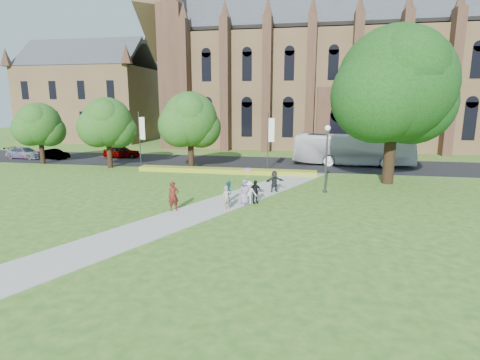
% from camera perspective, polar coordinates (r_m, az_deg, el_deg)
% --- Properties ---
extents(ground, '(160.00, 160.00, 0.00)m').
position_cam_1_polar(ground, '(24.62, -4.43, -4.63)').
color(ground, '#2E5C1B').
rests_on(ground, ground).
extents(road, '(160.00, 10.00, 0.02)m').
position_cam_1_polar(road, '(43.80, 2.30, 2.62)').
color(road, black).
rests_on(road, ground).
extents(footpath, '(15.58, 28.54, 0.04)m').
position_cam_1_polar(footpath, '(25.54, -3.85, -3.97)').
color(footpath, '#B2B2A8').
rests_on(footpath, ground).
extents(flower_hedge, '(18.00, 1.40, 0.45)m').
position_cam_1_polar(flower_hedge, '(37.53, -2.21, 1.42)').
color(flower_hedge, gold).
rests_on(flower_hedge, ground).
extents(cathedral, '(52.60, 18.25, 28.00)m').
position_cam_1_polar(cathedral, '(62.96, 14.61, 16.86)').
color(cathedral, brown).
rests_on(cathedral, ground).
extents(building_west, '(22.00, 14.00, 18.30)m').
position_cam_1_polar(building_west, '(76.28, -21.80, 12.60)').
color(building_west, brown).
rests_on(building_west, ground).
extents(streetlamp, '(0.44, 0.44, 5.24)m').
position_cam_1_polar(streetlamp, '(29.56, 13.07, 4.38)').
color(streetlamp, '#38383D').
rests_on(streetlamp, ground).
extents(large_tree, '(9.60, 9.60, 13.20)m').
position_cam_1_polar(large_tree, '(34.53, 22.56, 13.25)').
color(large_tree, '#332114').
rests_on(large_tree, ground).
extents(street_tree_0, '(5.20, 5.20, 7.50)m').
position_cam_1_polar(street_tree_0, '(42.51, -19.56, 8.29)').
color(street_tree_0, '#332114').
rests_on(street_tree_0, ground).
extents(street_tree_1, '(5.60, 5.60, 8.05)m').
position_cam_1_polar(street_tree_1, '(39.28, -7.62, 9.13)').
color(street_tree_1, '#332114').
rests_on(street_tree_1, ground).
extents(street_tree_2, '(4.80, 4.80, 6.95)m').
position_cam_1_polar(street_tree_2, '(48.43, -28.28, 7.49)').
color(street_tree_2, '#332114').
rests_on(street_tree_2, ground).
extents(banner_pole_0, '(0.70, 0.10, 6.00)m').
position_cam_1_polar(banner_pole_0, '(38.39, 4.45, 6.40)').
color(banner_pole_0, '#38383D').
rests_on(banner_pole_0, ground).
extents(banner_pole_1, '(0.70, 0.10, 6.00)m').
position_cam_1_polar(banner_pole_1, '(42.23, -14.92, 6.52)').
color(banner_pole_1, '#38383D').
rests_on(banner_pole_1, ground).
extents(tour_coach, '(13.20, 3.83, 3.63)m').
position_cam_1_polar(tour_coach, '(43.71, 16.78, 4.53)').
color(tour_coach, silver).
rests_on(tour_coach, road).
extents(car_0, '(4.74, 2.76, 1.52)m').
position_cam_1_polar(car_0, '(50.08, -17.57, 4.11)').
color(car_0, gray).
rests_on(car_0, road).
extents(car_1, '(3.85, 1.74, 1.22)m').
position_cam_1_polar(car_1, '(52.16, -26.41, 3.56)').
color(car_1, gray).
rests_on(car_1, road).
extents(car_2, '(4.95, 2.31, 1.40)m').
position_cam_1_polar(car_2, '(54.46, -29.97, 3.60)').
color(car_2, gray).
rests_on(car_2, road).
extents(pedestrian_0, '(0.83, 0.77, 1.91)m').
position_cam_1_polar(pedestrian_0, '(24.49, -10.10, -2.46)').
color(pedestrian_0, '#5B1A14').
rests_on(pedestrian_0, footpath).
extents(pedestrian_1, '(0.91, 0.97, 1.59)m').
position_cam_1_polar(pedestrian_1, '(25.95, -1.67, -1.84)').
color(pedestrian_1, '#1A6785').
rests_on(pedestrian_1, footpath).
extents(pedestrian_2, '(1.20, 0.96, 1.62)m').
position_cam_1_polar(pedestrian_2, '(25.72, 1.41, -1.93)').
color(pedestrian_2, silver).
rests_on(pedestrian_2, footpath).
extents(pedestrian_3, '(1.02, 0.81, 1.62)m').
position_cam_1_polar(pedestrian_3, '(26.00, 2.31, -1.78)').
color(pedestrian_3, black).
rests_on(pedestrian_3, footpath).
extents(pedestrian_4, '(1.01, 0.88, 1.74)m').
position_cam_1_polar(pedestrian_4, '(25.65, 0.79, -1.82)').
color(pedestrian_4, gray).
rests_on(pedestrian_4, footpath).
extents(pedestrian_5, '(1.59, 1.15, 1.66)m').
position_cam_1_polar(pedestrian_5, '(29.38, 5.26, -0.21)').
color(pedestrian_5, black).
rests_on(pedestrian_5, footpath).
extents(pedestrian_6, '(0.69, 0.64, 1.59)m').
position_cam_1_polar(pedestrian_6, '(24.33, -2.05, -2.76)').
color(pedestrian_6, '#A38F88').
rests_on(pedestrian_6, footpath).
extents(parasol, '(0.99, 0.99, 0.70)m').
position_cam_1_polar(parasol, '(25.46, 1.23, 0.89)').
color(parasol, '#D294AA').
rests_on(parasol, pedestrian_4).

